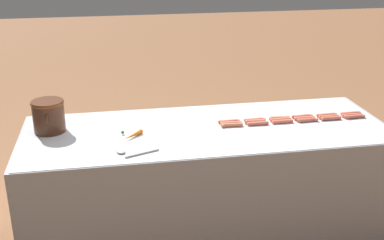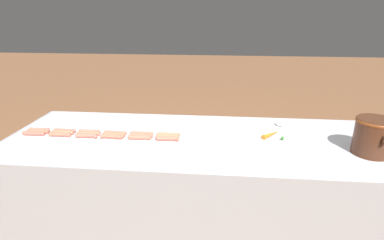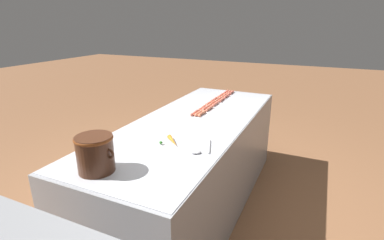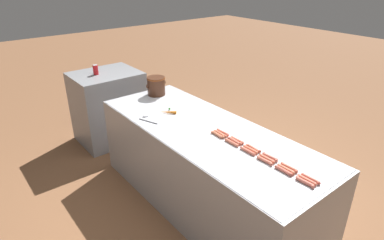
{
  "view_description": "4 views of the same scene",
  "coord_description": "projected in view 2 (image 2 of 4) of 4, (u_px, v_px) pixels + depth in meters",
  "views": [
    {
      "loc": [
        -2.94,
        0.63,
        2.09
      ],
      "look_at": [
        -0.08,
        0.12,
        0.94
      ],
      "focal_mm": 45.4,
      "sensor_mm": 36.0,
      "label": 1
    },
    {
      "loc": [
        1.79,
        0.16,
        1.63
      ],
      "look_at": [
        -0.05,
        -0.02,
        0.95
      ],
      "focal_mm": 28.21,
      "sensor_mm": 36.0,
      "label": 2
    },
    {
      "loc": [
        -0.97,
        2.14,
        1.66
      ],
      "look_at": [
        -0.05,
        0.13,
        0.9
      ],
      "focal_mm": 27.12,
      "sensor_mm": 36.0,
      "label": 3
    },
    {
      "loc": [
        -1.77,
        -2.02,
        2.21
      ],
      "look_at": [
        -0.01,
        0.19,
        0.87
      ],
      "focal_mm": 30.47,
      "sensor_mm": 36.0,
      "label": 4
    }
  ],
  "objects": [
    {
      "name": "hot_dog_17",
      "position": [
        167.0,
        139.0,
        1.91
      ],
      "size": [
        0.03,
        0.16,
        0.03
      ],
      "color": "#D4644F",
      "rests_on": "griddle_counter"
    },
    {
      "name": "hot_dog_8",
      "position": [
        88.0,
        134.0,
        1.99
      ],
      "size": [
        0.03,
        0.16,
        0.03
      ],
      "color": "#CC7055",
      "rests_on": "griddle_counter"
    },
    {
      "name": "hot_dog_6",
      "position": [
        37.0,
        132.0,
        2.02
      ],
      "size": [
        0.03,
        0.16,
        0.03
      ],
      "color": "#D06850",
      "rests_on": "griddle_counter"
    },
    {
      "name": "hot_dog_13",
      "position": [
        60.0,
        134.0,
        1.98
      ],
      "size": [
        0.03,
        0.16,
        0.03
      ],
      "color": "#D7664E",
      "rests_on": "griddle_counter"
    },
    {
      "name": "hot_dog_12",
      "position": [
        33.0,
        133.0,
        1.99
      ],
      "size": [
        0.03,
        0.16,
        0.03
      ],
      "color": "#D56451",
      "rests_on": "griddle_counter"
    },
    {
      "name": "hot_dog_5",
      "position": [
        168.0,
        135.0,
        1.98
      ],
      "size": [
        0.04,
        0.16,
        0.03
      ],
      "color": "#D07151",
      "rests_on": "griddle_counter"
    },
    {
      "name": "hot_dog_2",
      "position": [
        90.0,
        131.0,
        2.03
      ],
      "size": [
        0.03,
        0.16,
        0.03
      ],
      "color": "#D46A54",
      "rests_on": "griddle_counter"
    },
    {
      "name": "serving_spoon",
      "position": [
        273.0,
        123.0,
        2.19
      ],
      "size": [
        0.13,
        0.26,
        0.02
      ],
      "color": "#B7B7BC",
      "rests_on": "griddle_counter"
    },
    {
      "name": "hot_dog_10",
      "position": [
        141.0,
        136.0,
        1.96
      ],
      "size": [
        0.04,
        0.16,
        0.03
      ],
      "color": "#CC6A54",
      "rests_on": "griddle_counter"
    },
    {
      "name": "hot_dog_11",
      "position": [
        168.0,
        136.0,
        1.95
      ],
      "size": [
        0.03,
        0.16,
        0.03
      ],
      "color": "#CC7152",
      "rests_on": "griddle_counter"
    },
    {
      "name": "bean_pot",
      "position": [
        374.0,
        135.0,
        1.7
      ],
      "size": [
        0.26,
        0.21,
        0.21
      ],
      "color": "#472616",
      "rests_on": "griddle_counter"
    },
    {
      "name": "hot_dog_7",
      "position": [
        62.0,
        132.0,
        2.01
      ],
      "size": [
        0.03,
        0.16,
        0.03
      ],
      "color": "#CA7253",
      "rests_on": "griddle_counter"
    },
    {
      "name": "hot_dog_15",
      "position": [
        112.0,
        137.0,
        1.94
      ],
      "size": [
        0.04,
        0.16,
        0.03
      ],
      "color": "#D06750",
      "rests_on": "griddle_counter"
    },
    {
      "name": "hot_dog_4",
      "position": [
        142.0,
        133.0,
        2.0
      ],
      "size": [
        0.03,
        0.16,
        0.03
      ],
      "color": "#CD6A51",
      "rests_on": "griddle_counter"
    },
    {
      "name": "hot_dog_9",
      "position": [
        114.0,
        135.0,
        1.97
      ],
      "size": [
        0.03,
        0.16,
        0.03
      ],
      "color": "#D36A4D",
      "rests_on": "griddle_counter"
    },
    {
      "name": "griddle_counter",
      "position": [
        194.0,
        194.0,
        2.1
      ],
      "size": [
        0.9,
        2.45,
        0.85
      ],
      "color": "#9EA0A5",
      "rests_on": "ground_plane"
    },
    {
      "name": "hot_dog_1",
      "position": [
        65.0,
        131.0,
        2.04
      ],
      "size": [
        0.03,
        0.16,
        0.03
      ],
      "color": "#D16351",
      "rests_on": "griddle_counter"
    },
    {
      "name": "hot_dog_14",
      "position": [
        86.0,
        136.0,
        1.96
      ],
      "size": [
        0.04,
        0.16,
        0.03
      ],
      "color": "#CC6655",
      "rests_on": "griddle_counter"
    },
    {
      "name": "carrot",
      "position": [
        272.0,
        134.0,
        1.97
      ],
      "size": [
        0.14,
        0.14,
        0.03
      ],
      "color": "orange",
      "rests_on": "griddle_counter"
    },
    {
      "name": "hot_dog_0",
      "position": [
        39.0,
        130.0,
        2.05
      ],
      "size": [
        0.03,
        0.16,
        0.03
      ],
      "color": "#D16855",
      "rests_on": "griddle_counter"
    },
    {
      "name": "hot_dog_16",
      "position": [
        139.0,
        137.0,
        1.93
      ],
      "size": [
        0.03,
        0.16,
        0.03
      ],
      "color": "#D76850",
      "rests_on": "griddle_counter"
    },
    {
      "name": "hot_dog_3",
      "position": [
        115.0,
        133.0,
        2.01
      ],
      "size": [
        0.03,
        0.16,
        0.03
      ],
      "color": "#D76B55",
      "rests_on": "griddle_counter"
    }
  ]
}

